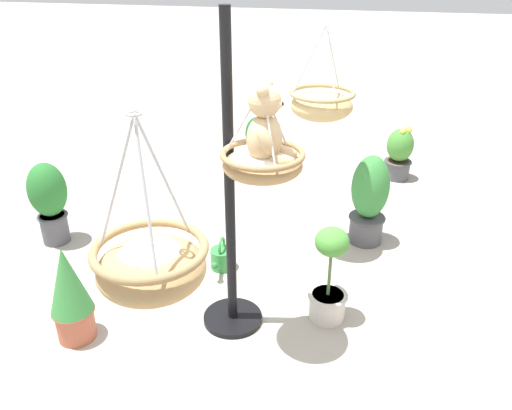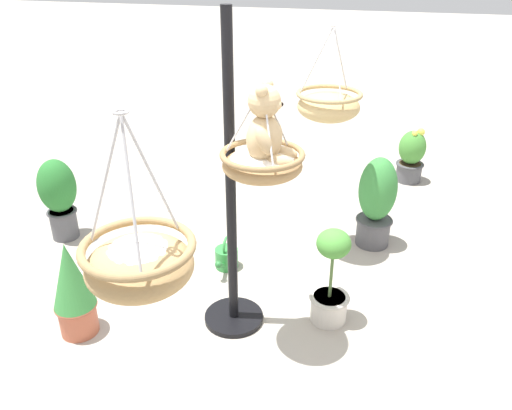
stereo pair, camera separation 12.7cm
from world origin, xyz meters
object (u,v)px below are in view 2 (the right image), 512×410
at_px(potted_plant_bushy_green, 268,143).
at_px(hanging_basket_with_teddy, 262,163).
at_px(hanging_basket_left_high, 329,105).
at_px(watering_can, 226,257).
at_px(potted_plant_fern_front, 59,195).
at_px(potted_plant_flowering_red, 72,289).
at_px(display_pole_central, 232,241).
at_px(potted_plant_small_succulent, 411,156).
at_px(hanging_basket_right_low, 139,262).
at_px(potted_plant_tall_leafy, 376,202).
at_px(potted_plant_conical_shrub, 331,282).
at_px(teddy_bear, 266,130).

bearing_deg(potted_plant_bushy_green, hanging_basket_with_teddy, 12.56).
xyz_separation_m(hanging_basket_left_high, watering_can, (0.51, -0.74, -1.27)).
xyz_separation_m(hanging_basket_with_teddy, potted_plant_fern_front, (-0.92, -2.17, -0.92)).
bearing_deg(potted_plant_flowering_red, display_pole_central, 111.14).
height_order(potted_plant_small_succulent, watering_can, potted_plant_small_succulent).
xyz_separation_m(hanging_basket_with_teddy, watering_can, (-0.80, -0.51, -1.26)).
xyz_separation_m(hanging_basket_left_high, hanging_basket_right_low, (2.52, -0.44, 0.03)).
distance_m(potted_plant_flowering_red, potted_plant_tall_leafy, 2.68).
bearing_deg(hanging_basket_right_low, hanging_basket_left_high, 170.08).
xyz_separation_m(hanging_basket_with_teddy, potted_plant_small_succulent, (-3.10, 1.03, -1.05)).
distance_m(display_pole_central, potted_plant_bushy_green, 2.96).
bearing_deg(hanging_basket_with_teddy, potted_plant_small_succulent, 161.54).
distance_m(hanging_basket_right_low, potted_plant_conical_shrub, 1.98).
xyz_separation_m(potted_plant_bushy_green, watering_can, (2.25, 0.17, -0.23)).
relative_size(potted_plant_flowering_red, potted_plant_small_succulent, 1.14).
distance_m(display_pole_central, watering_can, 0.92).
bearing_deg(hanging_basket_right_low, watering_can, -171.48).
height_order(teddy_bear, watering_can, teddy_bear).
distance_m(display_pole_central, potted_plant_small_succulent, 3.24).
xyz_separation_m(hanging_basket_with_teddy, hanging_basket_left_high, (-1.31, 0.23, 0.00)).
bearing_deg(display_pole_central, hanging_basket_right_low, 1.62).
bearing_deg(potted_plant_conical_shrub, potted_plant_tall_leafy, 167.77).
height_order(display_pole_central, watering_can, display_pole_central).
bearing_deg(watering_can, hanging_basket_right_low, 8.52).
distance_m(hanging_basket_with_teddy, watering_can, 1.58).
xyz_separation_m(hanging_basket_right_low, potted_plant_small_succulent, (-4.31, 1.25, -1.08)).
bearing_deg(hanging_basket_left_high, teddy_bear, -8.93).
bearing_deg(teddy_bear, potted_plant_bushy_green, -167.03).
relative_size(hanging_basket_with_teddy, hanging_basket_left_high, 0.75).
bearing_deg(display_pole_central, potted_plant_flowering_red, -68.86).
height_order(potted_plant_tall_leafy, potted_plant_small_succulent, potted_plant_tall_leafy).
distance_m(teddy_bear, potted_plant_small_succulent, 3.49).
xyz_separation_m(hanging_basket_left_high, potted_plant_flowering_red, (1.57, -1.53, -0.99)).
distance_m(hanging_basket_left_high, hanging_basket_right_low, 2.56).
relative_size(potted_plant_tall_leafy, potted_plant_small_succulent, 1.33).
distance_m(display_pole_central, hanging_basket_left_high, 1.43).
height_order(teddy_bear, hanging_basket_right_low, hanging_basket_right_low).
bearing_deg(potted_plant_fern_front, hanging_basket_left_high, 99.36).
bearing_deg(potted_plant_fern_front, potted_plant_bushy_green, 145.18).
distance_m(hanging_basket_right_low, watering_can, 2.41).
distance_m(hanging_basket_left_high, potted_plant_fern_front, 2.60).
bearing_deg(potted_plant_bushy_green, teddy_bear, 12.97).
relative_size(display_pole_central, potted_plant_conical_shrub, 2.96).
distance_m(display_pole_central, hanging_basket_right_low, 1.53).
height_order(hanging_basket_right_low, potted_plant_conical_shrub, hanging_basket_right_low).
xyz_separation_m(potted_plant_flowering_red, potted_plant_bushy_green, (-3.31, 0.62, -0.04)).
bearing_deg(hanging_basket_left_high, potted_plant_conical_shrub, 11.92).
bearing_deg(hanging_basket_with_teddy, potted_plant_bushy_green, -167.44).
height_order(potted_plant_fern_front, potted_plant_conical_shrub, potted_plant_fern_front).
bearing_deg(teddy_bear, watering_can, -146.24).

